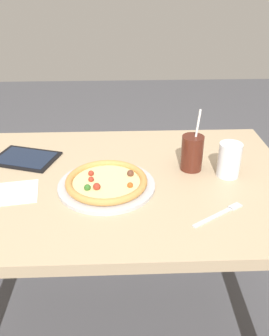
% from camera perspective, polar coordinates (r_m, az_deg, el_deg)
% --- Properties ---
extents(ground_plane, '(8.00, 8.00, 0.00)m').
position_cam_1_polar(ground_plane, '(1.80, -2.63, -22.66)').
color(ground_plane, '#4C4C51').
extents(dining_table, '(1.31, 0.85, 0.75)m').
position_cam_1_polar(dining_table, '(1.35, -3.25, -5.65)').
color(dining_table, tan).
rests_on(dining_table, ground).
extents(pizza_near, '(0.34, 0.34, 0.04)m').
position_cam_1_polar(pizza_near, '(1.24, -4.48, -2.37)').
color(pizza_near, '#B7B7BC').
rests_on(pizza_near, dining_table).
extents(drink_cup_colored, '(0.08, 0.08, 0.23)m').
position_cam_1_polar(drink_cup_colored, '(1.34, 9.15, 2.42)').
color(drink_cup_colored, '#4C1E14').
rests_on(drink_cup_colored, dining_table).
extents(water_cup_clear, '(0.08, 0.08, 0.13)m').
position_cam_1_polar(water_cup_clear, '(1.32, 14.86, 1.30)').
color(water_cup_clear, silver).
rests_on(water_cup_clear, dining_table).
extents(paper_napkin, '(0.18, 0.17, 0.00)m').
position_cam_1_polar(paper_napkin, '(1.28, -18.72, -3.76)').
color(paper_napkin, white).
rests_on(paper_napkin, dining_table).
extents(fork, '(0.18, 0.13, 0.00)m').
position_cam_1_polar(fork, '(1.14, 13.50, -7.10)').
color(fork, silver).
rests_on(fork, dining_table).
extents(tablet, '(0.28, 0.24, 0.01)m').
position_cam_1_polar(tablet, '(1.48, -16.95, 1.49)').
color(tablet, black).
rests_on(tablet, dining_table).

